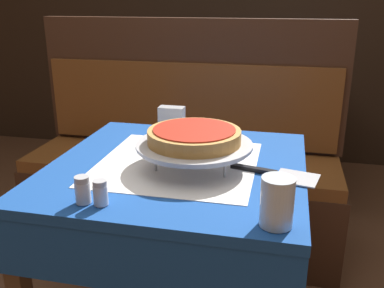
{
  "coord_description": "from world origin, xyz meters",
  "views": [
    {
      "loc": [
        0.32,
        -1.22,
        1.25
      ],
      "look_at": [
        0.06,
        -0.05,
        0.83
      ],
      "focal_mm": 40.0,
      "sensor_mm": 36.0,
      "label": 1
    }
  ],
  "objects_px": {
    "dining_table_rear": "(277,95)",
    "booth_bench": "(183,181)",
    "pepper_shaker": "(100,193)",
    "napkin_holder": "(172,118)",
    "pizza_server": "(279,174)",
    "condiment_caddy": "(277,75)",
    "salt_shaker": "(83,190)",
    "pizza_pan_stand": "(194,146)",
    "deep_dish_pizza": "(194,136)",
    "dining_table_front": "(178,196)",
    "water_glass_near": "(277,202)"
  },
  "relations": [
    {
      "from": "salt_shaker",
      "to": "pepper_shaker",
      "type": "xyz_separation_m",
      "value": [
        0.05,
        0.0,
        -0.0
      ]
    },
    {
      "from": "water_glass_near",
      "to": "condiment_caddy",
      "type": "height_order",
      "value": "condiment_caddy"
    },
    {
      "from": "dining_table_front",
      "to": "pepper_shaker",
      "type": "xyz_separation_m",
      "value": [
        -0.12,
        -0.32,
        0.15
      ]
    },
    {
      "from": "pizza_server",
      "to": "dining_table_rear",
      "type": "bearing_deg",
      "value": 92.09
    },
    {
      "from": "dining_table_rear",
      "to": "booth_bench",
      "type": "relative_size",
      "value": 0.49
    },
    {
      "from": "deep_dish_pizza",
      "to": "napkin_holder",
      "type": "bearing_deg",
      "value": 115.12
    },
    {
      "from": "water_glass_near",
      "to": "napkin_holder",
      "type": "bearing_deg",
      "value": 122.62
    },
    {
      "from": "dining_table_front",
      "to": "pepper_shaker",
      "type": "bearing_deg",
      "value": -110.16
    },
    {
      "from": "pepper_shaker",
      "to": "salt_shaker",
      "type": "bearing_deg",
      "value": 180.0
    },
    {
      "from": "booth_bench",
      "to": "pepper_shaker",
      "type": "distance_m",
      "value": 1.17
    },
    {
      "from": "pizza_server",
      "to": "pepper_shaker",
      "type": "bearing_deg",
      "value": -146.34
    },
    {
      "from": "dining_table_front",
      "to": "booth_bench",
      "type": "xyz_separation_m",
      "value": [
        -0.17,
        0.76,
        -0.29
      ]
    },
    {
      "from": "salt_shaker",
      "to": "condiment_caddy",
      "type": "xyz_separation_m",
      "value": [
        0.42,
        1.82,
        -0.0
      ]
    },
    {
      "from": "napkin_holder",
      "to": "deep_dish_pizza",
      "type": "bearing_deg",
      "value": -64.88
    },
    {
      "from": "pizza_pan_stand",
      "to": "pizza_server",
      "type": "xyz_separation_m",
      "value": [
        0.26,
        -0.01,
        -0.06
      ]
    },
    {
      "from": "napkin_holder",
      "to": "condiment_caddy",
      "type": "xyz_separation_m",
      "value": [
        0.37,
        1.15,
        -0.01
      ]
    },
    {
      "from": "salt_shaker",
      "to": "condiment_caddy",
      "type": "relative_size",
      "value": 0.41
    },
    {
      "from": "dining_table_front",
      "to": "deep_dish_pizza",
      "type": "distance_m",
      "value": 0.22
    },
    {
      "from": "pizza_pan_stand",
      "to": "condiment_caddy",
      "type": "relative_size",
      "value": 2.03
    },
    {
      "from": "pepper_shaker",
      "to": "booth_bench",
      "type": "bearing_deg",
      "value": 93.07
    },
    {
      "from": "water_glass_near",
      "to": "pizza_pan_stand",
      "type": "bearing_deg",
      "value": 130.13
    },
    {
      "from": "pepper_shaker",
      "to": "pizza_pan_stand",
      "type": "bearing_deg",
      "value": 60.02
    },
    {
      "from": "booth_bench",
      "to": "pizza_server",
      "type": "bearing_deg",
      "value": -58.25
    },
    {
      "from": "deep_dish_pizza",
      "to": "dining_table_rear",
      "type": "bearing_deg",
      "value": 82.82
    },
    {
      "from": "dining_table_rear",
      "to": "pepper_shaker",
      "type": "bearing_deg",
      "value": -101.22
    },
    {
      "from": "deep_dish_pizza",
      "to": "napkin_holder",
      "type": "distance_m",
      "value": 0.41
    },
    {
      "from": "salt_shaker",
      "to": "condiment_caddy",
      "type": "bearing_deg",
      "value": 77.12
    },
    {
      "from": "booth_bench",
      "to": "pizza_server",
      "type": "relative_size",
      "value": 5.91
    },
    {
      "from": "water_glass_near",
      "to": "salt_shaker",
      "type": "relative_size",
      "value": 1.65
    },
    {
      "from": "pepper_shaker",
      "to": "napkin_holder",
      "type": "bearing_deg",
      "value": 89.81
    },
    {
      "from": "dining_table_rear",
      "to": "pepper_shaker",
      "type": "xyz_separation_m",
      "value": [
        -0.37,
        -1.89,
        0.14
      ]
    },
    {
      "from": "pizza_server",
      "to": "condiment_caddy",
      "type": "distance_m",
      "value": 1.53
    },
    {
      "from": "dining_table_front",
      "to": "salt_shaker",
      "type": "xyz_separation_m",
      "value": [
        -0.16,
        -0.32,
        0.15
      ]
    },
    {
      "from": "dining_table_rear",
      "to": "condiment_caddy",
      "type": "bearing_deg",
      "value": -95.55
    },
    {
      "from": "pepper_shaker",
      "to": "condiment_caddy",
      "type": "xyz_separation_m",
      "value": [
        0.37,
        1.82,
        0.0
      ]
    },
    {
      "from": "dining_table_rear",
      "to": "salt_shaker",
      "type": "height_order",
      "value": "salt_shaker"
    },
    {
      "from": "dining_table_front",
      "to": "condiment_caddy",
      "type": "relative_size",
      "value": 4.49
    },
    {
      "from": "pizza_pan_stand",
      "to": "deep_dish_pizza",
      "type": "distance_m",
      "value": 0.03
    },
    {
      "from": "dining_table_front",
      "to": "water_glass_near",
      "type": "distance_m",
      "value": 0.49
    },
    {
      "from": "booth_bench",
      "to": "napkin_holder",
      "type": "height_order",
      "value": "booth_bench"
    },
    {
      "from": "booth_bench",
      "to": "deep_dish_pizza",
      "type": "height_order",
      "value": "booth_bench"
    },
    {
      "from": "deep_dish_pizza",
      "to": "napkin_holder",
      "type": "height_order",
      "value": "deep_dish_pizza"
    },
    {
      "from": "dining_table_front",
      "to": "dining_table_rear",
      "type": "height_order",
      "value": "dining_table_front"
    },
    {
      "from": "pizza_pan_stand",
      "to": "water_glass_near",
      "type": "bearing_deg",
      "value": -49.87
    },
    {
      "from": "water_glass_near",
      "to": "salt_shaker",
      "type": "bearing_deg",
      "value": 179.16
    },
    {
      "from": "salt_shaker",
      "to": "napkin_holder",
      "type": "xyz_separation_m",
      "value": [
        0.05,
        0.67,
        0.01
      ]
    },
    {
      "from": "pizza_pan_stand",
      "to": "condiment_caddy",
      "type": "height_order",
      "value": "condiment_caddy"
    },
    {
      "from": "pizza_pan_stand",
      "to": "napkin_holder",
      "type": "distance_m",
      "value": 0.41
    },
    {
      "from": "dining_table_rear",
      "to": "pizza_pan_stand",
      "type": "relative_size",
      "value": 2.16
    },
    {
      "from": "dining_table_front",
      "to": "water_glass_near",
      "type": "bearing_deg",
      "value": -45.63
    }
  ]
}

